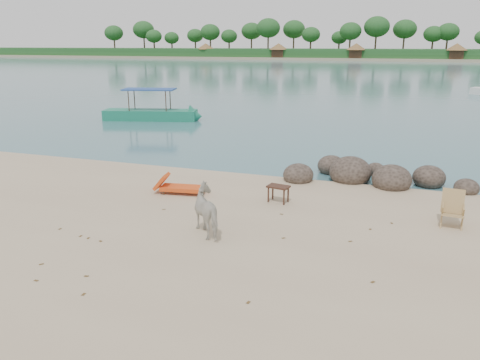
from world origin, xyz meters
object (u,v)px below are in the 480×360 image
object	(u,v)px
boulders	(367,175)
deck_chair	(453,211)
side_table	(278,195)
cow	(210,212)
boat_near	(149,94)
lounge_chair	(183,186)

from	to	relation	value
boulders	deck_chair	world-z (taller)	deck_chair
side_table	deck_chair	bearing A→B (deg)	5.26
deck_chair	cow	bearing A→B (deg)	-151.94
boulders	boat_near	xyz separation A→B (m)	(-14.02, 9.95, 1.37)
boulders	side_table	xyz separation A→B (m)	(-2.36, -3.23, 0.04)
boulders	cow	distance (m)	6.98
boat_near	side_table	bearing A→B (deg)	-63.18
boulders	cow	world-z (taller)	cow
boulders	deck_chair	xyz separation A→B (m)	(2.39, -3.69, 0.26)
cow	side_table	bearing A→B (deg)	-155.96
boulders	deck_chair	distance (m)	4.41
side_table	deck_chair	distance (m)	4.78
deck_chair	boulders	bearing A→B (deg)	128.49
side_table	cow	bearing A→B (deg)	-99.01
cow	lounge_chair	distance (m)	3.41
boulders	boat_near	world-z (taller)	boat_near
side_table	boat_near	xyz separation A→B (m)	(-11.66, 13.18, 1.33)
lounge_chair	deck_chair	bearing A→B (deg)	-10.59
side_table	deck_chair	xyz separation A→B (m)	(4.75, -0.46, 0.21)
boulders	side_table	distance (m)	4.00
boulders	cow	bearing A→B (deg)	-119.12
boulders	cow	xyz separation A→B (m)	(-3.39, -6.09, 0.38)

